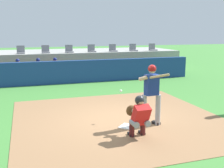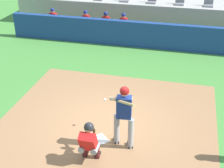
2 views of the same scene
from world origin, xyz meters
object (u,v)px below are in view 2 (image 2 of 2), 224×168
catcher_crouched (89,140)px  dugout_player_1 (85,23)px  dugout_player_0 (52,21)px  batter_at_plate (124,113)px  stadium_seat_6 (209,3)px  stadium_seat_4 (152,0)px  dugout_player_2 (105,25)px  home_plate (99,140)px  stadium_seat_5 (180,2)px  dugout_player_3 (123,26)px

catcher_crouched → dugout_player_1: bearing=108.9°
dugout_player_0 → dugout_player_1: (1.79, 0.00, 0.00)m
batter_at_plate → stadium_seat_6: bearing=77.9°
dugout_player_1 → stadium_seat_6: bearing=18.9°
stadium_seat_6 → catcher_crouched: bearing=-104.8°
dugout_player_1 → stadium_seat_4: stadium_seat_4 is taller
catcher_crouched → dugout_player_2: bearing=102.7°
catcher_crouched → home_plate: bearing=89.1°
batter_at_plate → stadium_seat_5: (0.75, 10.21, 0.50)m
dugout_player_1 → stadium_seat_6: 6.35m
batter_at_plate → dugout_player_1: batter_at_plate is taller
stadium_seat_4 → home_plate: bearing=-90.0°
stadium_seat_5 → dugout_player_2: bearing=-149.5°
dugout_player_1 → stadium_seat_6: (5.95, 2.03, 0.86)m
home_plate → dugout_player_1: bearing=110.6°
stadium_seat_6 → dugout_player_2: bearing=-157.5°
home_plate → dugout_player_0: dugout_player_0 is taller
stadium_seat_6 → dugout_player_3: bearing=-153.0°
dugout_player_1 → dugout_player_3: bearing=0.0°
dugout_player_3 → stadium_seat_4: bearing=61.5°
dugout_player_0 → stadium_seat_6: (7.75, 2.03, 0.86)m
catcher_crouched → dugout_player_3: (-1.10, 8.92, 0.06)m
dugout_player_0 → stadium_seat_4: (4.86, 2.03, 0.86)m
catcher_crouched → stadium_seat_4: (0.01, 10.96, 0.93)m
batter_at_plate → stadium_seat_5: stadium_seat_5 is taller
stadium_seat_5 → dugout_player_0: bearing=-162.1°
catcher_crouched → dugout_player_3: 8.99m
catcher_crouched → dugout_player_1: dugout_player_1 is taller
home_plate → stadium_seat_5: stadium_seat_5 is taller
dugout_player_0 → stadium_seat_4: stadium_seat_4 is taller
dugout_player_3 → catcher_crouched: bearing=-83.0°
home_plate → dugout_player_2: bearing=103.9°
home_plate → stadium_seat_6: size_ratio=0.92×
stadium_seat_6 → home_plate: bearing=-105.8°
home_plate → dugout_player_2: dugout_player_2 is taller
catcher_crouched → stadium_seat_5: (1.46, 10.96, 0.93)m
catcher_crouched → stadium_seat_6: stadium_seat_6 is taller
batter_at_plate → stadium_seat_4: bearing=93.9°
batter_at_plate → dugout_player_3: 8.38m
dugout_player_1 → stadium_seat_5: size_ratio=2.71×
dugout_player_2 → dugout_player_3: (0.91, 0.00, 0.00)m
home_plate → dugout_player_3: 8.24m
home_plate → dugout_player_1: 8.73m
batter_at_plate → dugout_player_3: batter_at_plate is taller
batter_at_plate → catcher_crouched: bearing=-133.3°
home_plate → stadium_seat_5: (1.44, 10.18, 1.51)m
batter_at_plate → stadium_seat_6: (2.20, 10.21, 0.50)m
dugout_player_0 → dugout_player_2: same height
dugout_player_1 → dugout_player_2: 1.05m
home_plate → stadium_seat_4: stadium_seat_4 is taller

